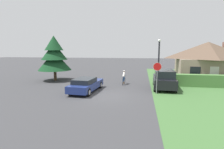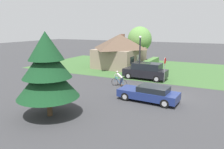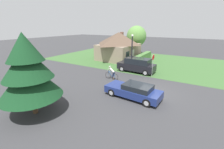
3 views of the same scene
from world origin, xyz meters
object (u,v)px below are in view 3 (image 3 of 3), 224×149
Objects in this scene: cottage_house at (119,45)px; stop_sign at (153,61)px; deciduous_tree_right at (136,36)px; sedan_left_lane at (134,91)px; parked_suv_right at (137,65)px; cyclist at (112,73)px; street_lamp at (132,51)px; conifer_tall_near at (28,71)px.

stop_sign is at bearing -126.06° from cottage_house.
sedan_left_lane is at bearing -158.33° from deciduous_tree_right.
stop_sign is 14.73m from deciduous_tree_right.
deciduous_tree_right is (11.80, 4.94, 2.87)m from parked_suv_right.
street_lamp is (3.63, -0.82, 2.04)m from cyclist.
sedan_left_lane is 0.82× the size of deciduous_tree_right.
parked_suv_right is at bearing -46.64° from street_lamp.
stop_sign is 13.05m from conifer_tall_near.
parked_suv_right reaches higher than cyclist.
conifer_tall_near is (-12.96, 2.47, 2.19)m from parked_suv_right.
sedan_left_lane is 0.99× the size of parked_suv_right.
parked_suv_right is 0.83× the size of deciduous_tree_right.
parked_suv_right is 0.88× the size of conifer_tall_near.
cottage_house is 10.64m from stop_sign.
street_lamp is (-0.53, 0.56, 1.83)m from parked_suv_right.
conifer_tall_near is at bearing 86.89° from cyclist.
cyclist is 4.39m from parked_suv_right.
cottage_house is at bearing 39.96° from street_lamp.
deciduous_tree_right reaches higher than conifer_tall_near.
deciduous_tree_right reaches higher than sedan_left_lane.
street_lamp is (6.69, 3.18, 2.13)m from sedan_left_lane.
cottage_house is 1.60× the size of parked_suv_right.
cottage_house reaches higher than stop_sign.
sedan_left_lane is (-13.07, -8.53, -1.85)m from cottage_house.
street_lamp reaches higher than cyclist.
cyclist is (-10.01, -4.52, -1.76)m from cottage_house.
cyclist is at bearing -44.39° from stop_sign.
stop_sign is at bearing -21.66° from conifer_tall_near.
deciduous_tree_right reaches higher than cyclist.
cyclist is at bearing -33.42° from sedan_left_lane.
sedan_left_lane is 0.99× the size of street_lamp.
parked_suv_right is (-5.85, -5.91, -1.55)m from cottage_house.
cottage_house is 1.59× the size of street_lamp.
street_lamp is at bearing -136.85° from cottage_house.
street_lamp is at bearing -160.46° from deciduous_tree_right.
parked_suv_right is 1.99m from street_lamp.
cottage_house is 8.33m from street_lamp.
cottage_house is 1.41× the size of conifer_tall_near.
deciduous_tree_right reaches higher than stop_sign.
cyclist is 0.30× the size of deciduous_tree_right.
conifer_tall_near reaches higher than cottage_house.
conifer_tall_near is (-12.08, 4.80, 1.20)m from stop_sign.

